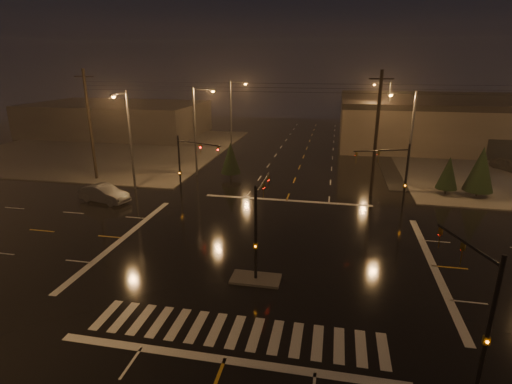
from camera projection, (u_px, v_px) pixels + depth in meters
ground at (267, 251)px, 28.02m from camera, size 140.00×140.00×0.00m
sidewalk_nw at (109, 148)px, 61.58m from camera, size 36.00×36.00×0.12m
median_island at (256, 279)px, 24.26m from camera, size 3.00×1.60×0.15m
crosswalk at (236, 331)px, 19.62m from camera, size 15.00×2.60×0.01m
stop_bar_near at (225, 360)px, 17.76m from camera, size 16.00×0.50×0.01m
stop_bar_far at (287, 200)px, 38.27m from camera, size 16.00×0.50×0.01m
commercial_block at (118, 119)px, 72.85m from camera, size 30.00×18.00×5.60m
signal_mast_median at (259, 217)px, 23.99m from camera, size 0.25×4.59×6.00m
signal_mast_ne at (395, 169)px, 34.51m from camera, size 4.84×1.86×6.00m
signal_mast_nw at (188, 159)px, 38.07m from camera, size 4.84×1.86×6.00m
signal_mast_se at (479, 298)px, 15.86m from camera, size 1.55×3.87×6.00m
streetlight_1 at (197, 126)px, 45.09m from camera, size 2.77×0.32×10.00m
streetlight_2 at (233, 110)px, 60.01m from camera, size 2.77×0.32×10.00m
streetlight_3 at (408, 135)px, 39.04m from camera, size 2.77×0.32×10.00m
streetlight_4 at (386, 112)px, 57.68m from camera, size 2.77×0.32×10.00m
streetlight_5 at (128, 134)px, 39.64m from camera, size 0.32×2.77×10.00m
utility_pole_0 at (90, 125)px, 43.29m from camera, size 2.20×0.32×12.00m
utility_pole_1 at (376, 134)px, 37.67m from camera, size 2.20×0.32×12.00m
conifer_0 at (448, 173)px, 39.08m from camera, size 2.06×2.06×3.92m
conifer_1 at (481, 169)px, 38.30m from camera, size 2.78×2.78×5.04m
conifer_3 at (231, 158)px, 44.58m from camera, size 2.24×2.24×4.20m
car_parked at (510, 165)px, 48.28m from camera, size 3.87×5.06×1.61m
car_crossing at (104, 194)px, 37.60m from camera, size 5.27×2.89×1.65m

